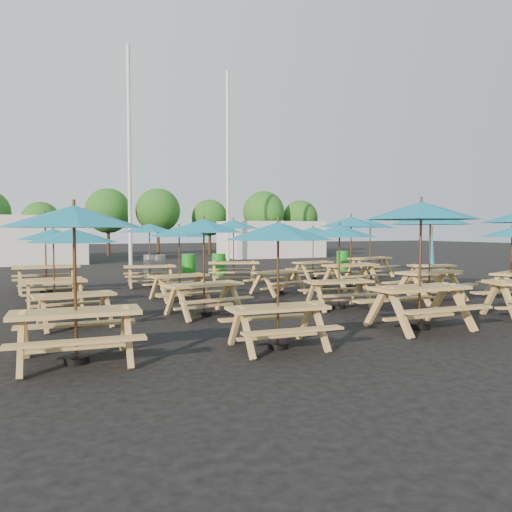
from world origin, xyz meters
name	(u,v)px	position (x,y,z in m)	size (l,w,h in m)	color
ground	(276,293)	(0.00, 0.00, 0.00)	(120.00, 120.00, 0.00)	black
picnic_unit_0	(74,226)	(-6.31, -6.10, 2.04)	(2.19, 2.19, 2.37)	#AF864E
picnic_unit_1	(73,241)	(-6.12, -3.10, 1.75)	(1.98, 1.98, 2.03)	#AF864E
picnic_unit_2	(53,239)	(-6.40, -0.03, 1.75)	(1.81, 1.81, 2.03)	#AF864E
picnic_unit_3	(45,224)	(-6.52, 3.24, 2.18)	(2.30, 2.30, 2.53)	#AF864E
picnic_unit_4	(278,239)	(-3.16, -6.49, 1.84)	(1.97, 1.97, 2.13)	#AF864E
picnic_unit_5	(204,232)	(-3.29, -2.93, 1.94)	(2.29, 2.29, 2.25)	#AF864E
picnic_unit_6	(179,236)	(-3.09, -0.07, 1.81)	(2.17, 2.17, 2.10)	#AF864E
picnic_unit_7	(149,232)	(-3.19, 3.42, 1.91)	(2.17, 2.17, 2.22)	#AF864E
picnic_unit_8	(421,218)	(0.16, -6.16, 2.21)	(2.27, 2.27, 2.57)	#AF864E
picnic_unit_9	(339,236)	(0.15, -3.31, 1.83)	(2.07, 2.07, 2.12)	#AF864E
picnic_unit_10	(278,235)	(0.03, -0.12, 1.83)	(2.31, 2.31, 2.12)	#AF864E
picnic_unit_11	(233,228)	(-0.10, 3.32, 2.05)	(2.64, 2.64, 2.38)	#AF864E
picnic_unit_13	(430,224)	(3.18, -3.22, 2.16)	(2.47, 2.47, 2.50)	#AF864E
picnic_unit_14	(351,226)	(2.95, 0.21, 2.12)	(2.32, 2.32, 2.45)	#AF864E
picnic_unit_15	(313,234)	(3.34, 3.38, 1.83)	(2.19, 2.19, 2.12)	#AF864E
picnic_unit_17	(512,236)	(6.30, -3.30, 1.79)	(2.30, 2.30, 2.08)	#AF864E
picnic_unit_18	(432,261)	(6.40, 0.09, 0.87)	(2.00, 1.86, 2.11)	#AF864E
picnic_unit_19	(370,227)	(6.10, 3.37, 2.09)	(2.43, 2.43, 2.43)	#AF864E
waste_bin_0	(151,266)	(-2.44, 6.72, 0.47)	(0.59, 0.59, 0.95)	gray
waste_bin_1	(158,266)	(-2.15, 6.70, 0.47)	(0.59, 0.59, 0.95)	gray
waste_bin_2	(189,265)	(-0.82, 6.74, 0.47)	(0.59, 0.59, 0.95)	#188719
waste_bin_3	(219,265)	(0.48, 6.57, 0.47)	(0.59, 0.59, 0.95)	#188719
waste_bin_4	(343,261)	(6.96, 6.67, 0.47)	(0.59, 0.59, 0.95)	#188719
mast_0	(129,156)	(-2.00, 14.00, 6.00)	(0.20, 0.20, 12.00)	silver
mast_1	(228,167)	(4.50, 16.00, 6.00)	(0.20, 0.20, 12.00)	silver
event_tent_0	(12,240)	(-8.00, 18.00, 1.40)	(8.00, 4.00, 2.80)	silver
event_tent_1	(271,239)	(9.00, 19.00, 1.30)	(7.00, 4.00, 2.60)	silver
tree_2	(41,221)	(-6.39, 23.65, 2.62)	(2.59, 2.59, 3.93)	#382314
tree_3	(108,211)	(-1.75, 24.72, 3.41)	(3.36, 3.36, 5.09)	#382314
tree_4	(158,211)	(1.90, 24.26, 3.46)	(3.41, 3.41, 5.17)	#382314
tree_5	(210,218)	(6.22, 24.67, 2.97)	(2.94, 2.94, 4.45)	#382314
tree_6	(264,212)	(10.23, 22.90, 3.43)	(3.38, 3.38, 5.13)	#382314
tree_7	(300,218)	(13.63, 22.92, 2.99)	(2.95, 2.95, 4.48)	#382314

